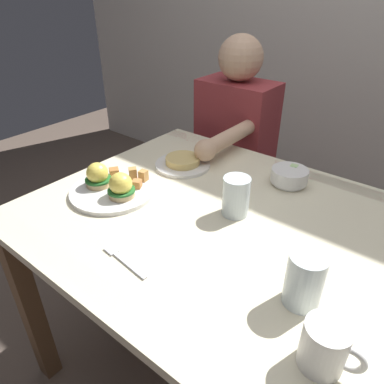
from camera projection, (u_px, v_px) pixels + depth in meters
ground_plane at (223, 377)px, 1.37m from camera, size 6.00×6.00×0.00m
dining_table at (233, 251)px, 1.05m from camera, size 1.20×0.90×0.74m
eggs_benedict_plate at (112, 186)px, 1.11m from camera, size 0.27×0.27×0.09m
fruit_bowl at (289, 176)px, 1.16m from camera, size 0.12×0.12×0.06m
coffee_mug at (326, 345)px, 0.60m from camera, size 0.11×0.08×0.09m
fork at (123, 260)px, 0.86m from camera, size 0.16×0.04×0.00m
water_glass_near at (304, 282)px, 0.72m from camera, size 0.08×0.08×0.12m
water_glass_far at (236, 198)px, 1.00m from camera, size 0.08×0.08×0.12m
side_plate at (183, 163)px, 1.28m from camera, size 0.20×0.20×0.04m
diner_person at (232, 148)px, 1.65m from camera, size 0.34×0.54×1.14m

